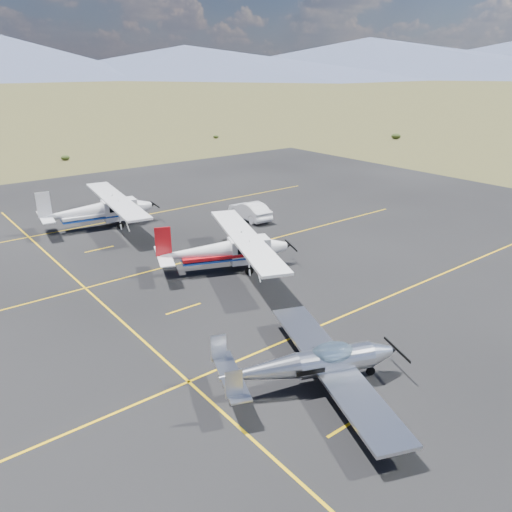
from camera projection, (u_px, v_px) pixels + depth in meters
name	position (u px, v px, depth m)	size (l,w,h in m)	color
ground	(334.00, 352.00, 21.32)	(1600.00, 1600.00, 0.00)	#383D1C
apron	(238.00, 296.00, 26.46)	(72.00, 72.00, 0.02)	black
aircraft_low_wing	(314.00, 363.00, 18.74)	(7.11, 9.53, 2.11)	silver
aircraft_cessna	(226.00, 249.00, 29.40)	(8.42, 11.59, 3.00)	white
aircraft_plain	(100.00, 209.00, 37.22)	(7.55, 12.46, 3.14)	silver
sedan	(250.00, 211.00, 39.37)	(1.49, 4.28, 1.41)	white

